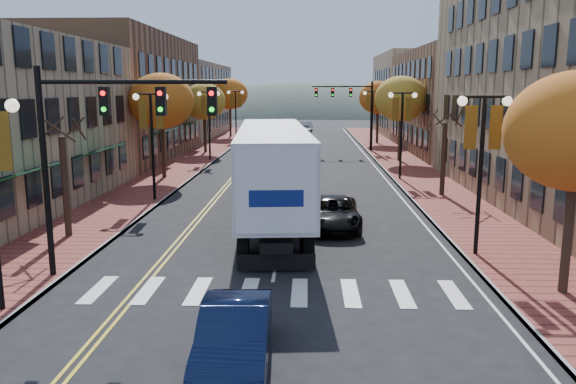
{
  "coord_description": "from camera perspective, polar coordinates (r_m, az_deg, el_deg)",
  "views": [
    {
      "loc": [
        1.16,
        -14.72,
        6.3
      ],
      "look_at": [
        0.34,
        7.42,
        2.2
      ],
      "focal_mm": 35.0,
      "sensor_mm": 36.0,
      "label": 1
    }
  ],
  "objects": [
    {
      "name": "car_far_white",
      "position": [
        71.43,
        -0.49,
        5.97
      ],
      "size": [
        1.69,
        4.03,
        1.36
      ],
      "primitive_type": "imported",
      "rotation": [
        0.0,
        0.0,
        0.02
      ],
      "color": "silver",
      "rests_on": "ground"
    },
    {
      "name": "lamp_left_b",
      "position": [
        31.98,
        -13.69,
        6.59
      ],
      "size": [
        1.96,
        0.36,
        6.05
      ],
      "color": "black",
      "rests_on": "ground"
    },
    {
      "name": "semi_truck",
      "position": [
        27.31,
        -1.63,
        2.8
      ],
      "size": [
        4.34,
        18.31,
        4.53
      ],
      "rotation": [
        0.0,
        0.0,
        0.08
      ],
      "color": "black",
      "rests_on": "ground"
    },
    {
      "name": "lamp_right_b",
      "position": [
        39.29,
        11.5,
        7.35
      ],
      "size": [
        1.96,
        0.36,
        6.05
      ],
      "color": "black",
      "rests_on": "ground"
    },
    {
      "name": "ground",
      "position": [
        16.05,
        -2.24,
        -12.63
      ],
      "size": [
        200.0,
        200.0,
        0.0
      ],
      "primitive_type": "plane",
      "color": "black",
      "rests_on": "ground"
    },
    {
      "name": "navy_sedan",
      "position": [
        13.26,
        -5.43,
        -14.36
      ],
      "size": [
        1.72,
        4.54,
        1.48
      ],
      "primitive_type": "imported",
      "rotation": [
        0.0,
        0.0,
        0.03
      ],
      "color": "black",
      "rests_on": "ground"
    },
    {
      "name": "traffic_mast_far",
      "position": [
        56.9,
        6.55,
        9.02
      ],
      "size": [
        6.1,
        0.34,
        7.0
      ],
      "color": "black",
      "rests_on": "ground"
    },
    {
      "name": "lamp_right_a",
      "position": [
        21.76,
        19.12,
        4.62
      ],
      "size": [
        1.96,
        0.36,
        6.05
      ],
      "color": "black",
      "rests_on": "ground"
    },
    {
      "name": "lamp_right_c",
      "position": [
        57.11,
        8.58,
        8.35
      ],
      "size": [
        1.96,
        0.36,
        6.05
      ],
      "color": "black",
      "rests_on": "ground"
    },
    {
      "name": "lamp_left_c",
      "position": [
        49.52,
        -8.04,
        8.06
      ],
      "size": [
        1.96,
        0.36,
        6.05
      ],
      "color": "black",
      "rests_on": "ground"
    },
    {
      "name": "tree_right_c",
      "position": [
        49.35,
        11.41,
        9.28
      ],
      "size": [
        4.48,
        4.48,
        7.21
      ],
      "color": "#382619",
      "rests_on": "sidewalk_right"
    },
    {
      "name": "building_left_mid",
      "position": [
        53.87,
        -17.82,
        9.13
      ],
      "size": [
        12.0,
        24.0,
        11.0
      ],
      "primitive_type": "cube",
      "color": "brown",
      "rests_on": "ground"
    },
    {
      "name": "car_far_oncoming",
      "position": [
        84.61,
        1.85,
        6.7
      ],
      "size": [
        2.08,
        4.63,
        1.48
      ],
      "primitive_type": "imported",
      "rotation": [
        0.0,
        0.0,
        3.02
      ],
      "color": "#98989F",
      "rests_on": "ground"
    },
    {
      "name": "sidewalk_left",
      "position": [
        48.7,
        -9.96,
        2.98
      ],
      "size": [
        4.0,
        85.0,
        0.15
      ],
      "primitive_type": "cube",
      "color": "brown",
      "rests_on": "ground"
    },
    {
      "name": "building_right_mid",
      "position": [
        59.32,
        19.34,
        8.64
      ],
      "size": [
        15.0,
        24.0,
        10.0
      ],
      "primitive_type": "cube",
      "color": "brown",
      "rests_on": "ground"
    },
    {
      "name": "tree_right_d",
      "position": [
        65.2,
        9.15,
        9.46
      ],
      "size": [
        4.35,
        4.35,
        7.0
      ],
      "color": "#382619",
      "rests_on": "sidewalk_right"
    },
    {
      "name": "building_left_far",
      "position": [
        77.88,
        -11.52,
        9.13
      ],
      "size": [
        12.0,
        26.0,
        9.5
      ],
      "primitive_type": "cube",
      "color": "#9E8966",
      "rests_on": "ground"
    },
    {
      "name": "lamp_left_d",
      "position": [
        67.31,
        -5.34,
        8.72
      ],
      "size": [
        1.96,
        0.36,
        6.05
      ],
      "color": "black",
      "rests_on": "ground"
    },
    {
      "name": "tree_right_b",
      "position": [
        33.89,
        15.51,
        3.24
      ],
      "size": [
        0.28,
        0.28,
        4.2
      ],
      "color": "#382619",
      "rests_on": "sidewalk_right"
    },
    {
      "name": "car_far_silver",
      "position": [
        70.2,
        1.58,
        5.86
      ],
      "size": [
        2.27,
        4.63,
        1.3
      ],
      "primitive_type": "imported",
      "rotation": [
        0.0,
        0.0,
        -0.1
      ],
      "color": "#96979D",
      "rests_on": "ground"
    },
    {
      "name": "traffic_mast_near",
      "position": [
        18.97,
        -18.46,
        5.79
      ],
      "size": [
        6.1,
        0.35,
        7.0
      ],
      "color": "black",
      "rests_on": "ground"
    },
    {
      "name": "sidewalk_right",
      "position": [
        48.27,
        11.46,
        2.86
      ],
      "size": [
        4.0,
        85.0,
        0.15
      ],
      "primitive_type": "cube",
      "color": "brown",
      "rests_on": "ground"
    },
    {
      "name": "black_suv",
      "position": [
        25.72,
        4.64,
        -2.11
      ],
      "size": [
        2.35,
        5.08,
        1.41
      ],
      "primitive_type": "imported",
      "rotation": [
        0.0,
        0.0,
        -0.0
      ],
      "color": "black",
      "rests_on": "ground"
    },
    {
      "name": "tree_left_c",
      "position": [
        55.67,
        -8.51,
        9.08
      ],
      "size": [
        4.16,
        4.16,
        6.69
      ],
      "color": "#382619",
      "rests_on": "sidewalk_left"
    },
    {
      "name": "tree_left_d",
      "position": [
        73.43,
        -5.93,
        9.88
      ],
      "size": [
        4.61,
        4.61,
        7.42
      ],
      "color": "#382619",
      "rests_on": "sidewalk_left"
    },
    {
      "name": "building_right_far",
      "position": [
        80.61,
        14.75,
        9.57
      ],
      "size": [
        15.0,
        20.0,
        11.0
      ],
      "primitive_type": "cube",
      "color": "#9E8966",
      "rests_on": "ground"
    },
    {
      "name": "tree_left_b",
      "position": [
        40.04,
        -12.74,
        9.0
      ],
      "size": [
        4.48,
        4.48,
        7.21
      ],
      "color": "#382619",
      "rests_on": "sidewalk_left"
    },
    {
      "name": "tree_left_a",
      "position": [
        25.21,
        -21.68,
        0.49
      ],
      "size": [
        0.28,
        0.28,
        4.2
      ],
      "color": "#382619",
      "rests_on": "sidewalk_left"
    }
  ]
}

